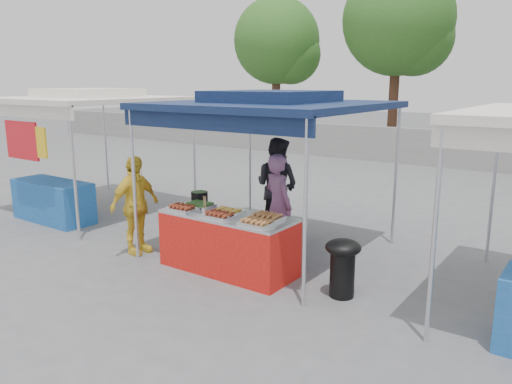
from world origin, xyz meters
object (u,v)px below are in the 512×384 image
Objects in this scene: vendor_woman at (278,206)px; customer_person at (135,205)px; vendor_table at (228,243)px; cooking_pot at (200,197)px; wok_burner at (343,263)px; helper_man at (277,186)px.

customer_person is at bearing 55.66° from vendor_woman.
vendor_table is 1.22× the size of vendor_woman.
cooking_pot is at bearing -52.57° from customer_person.
customer_person is (-0.82, -0.61, -0.14)m from cooking_pot.
wok_burner is 0.49× the size of customer_person.
wok_burner is (1.75, 0.14, 0.03)m from vendor_table.
helper_man is 1.10× the size of customer_person.
helper_man is at bearing 102.85° from vendor_table.
wok_burner is at bearing -4.87° from cooking_pot.
vendor_table is 2.08m from helper_man.
cooking_pot is (-0.86, 0.36, 0.50)m from vendor_table.
helper_man reaches higher than vendor_woman.
helper_man is at bearing 75.90° from cooking_pot.
helper_man is 2.55m from customer_person.
cooking_pot is 0.17× the size of customer_person.
cooking_pot is at bearing 77.41° from helper_man.
wok_burner is (2.61, -0.22, -0.47)m from cooking_pot.
helper_man is at bearing -32.07° from vendor_woman.
vendor_table is 2.60× the size of wok_burner.
vendor_table is at bearing -80.78° from customer_person.
helper_man reaches higher than cooking_pot.
wok_burner is 0.44× the size of helper_man.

